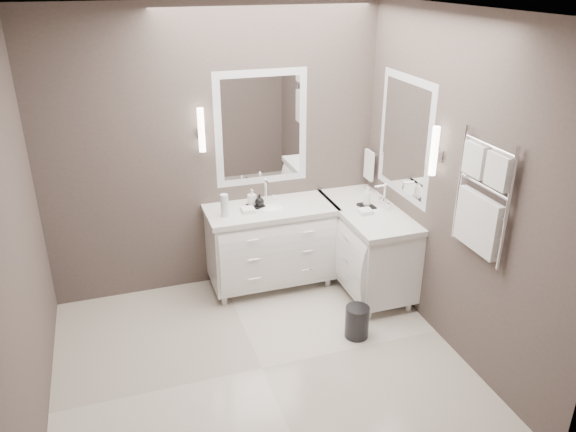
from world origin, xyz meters
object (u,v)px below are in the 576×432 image
object	(u,v)px
vanity_right	(366,243)
waste_bin	(357,322)
vanity_back	(271,241)
towel_ladder	(481,203)

from	to	relation	value
vanity_right	waste_bin	distance (m)	0.92
vanity_back	towel_ladder	bearing A→B (deg)	-55.90
vanity_back	waste_bin	size ratio (longest dim) A/B	4.29
vanity_back	waste_bin	xyz separation A→B (m)	(0.45, -1.07, -0.34)
vanity_back	waste_bin	world-z (taller)	vanity_back
vanity_back	towel_ladder	distance (m)	2.16
vanity_back	vanity_right	size ratio (longest dim) A/B	1.00
waste_bin	vanity_back	bearing A→B (deg)	112.84
towel_ladder	waste_bin	size ratio (longest dim) A/B	3.11
vanity_right	towel_ladder	size ratio (longest dim) A/B	1.38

